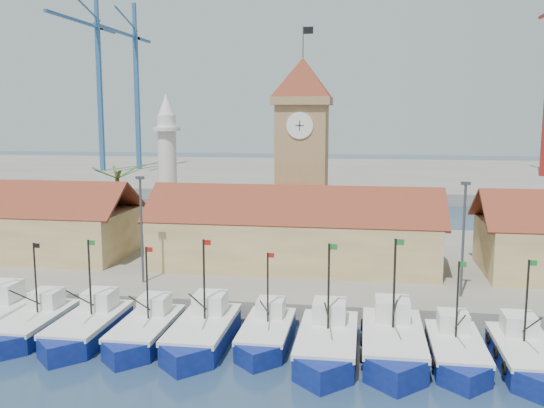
# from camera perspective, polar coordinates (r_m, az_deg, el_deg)

# --- Properties ---
(ground) EXTENTS (400.00, 400.00, 0.00)m
(ground) POSITION_cam_1_polar(r_m,az_deg,el_deg) (39.33, -1.38, -14.96)
(ground) COLOR navy
(ground) RESTS_ON ground
(quay) EXTENTS (140.00, 32.00, 1.50)m
(quay) POSITION_cam_1_polar(r_m,az_deg,el_deg) (61.67, 2.59, -5.48)
(quay) COLOR gray
(quay) RESTS_ON ground
(terminal) EXTENTS (240.00, 80.00, 2.00)m
(terminal) POSITION_cam_1_polar(r_m,az_deg,el_deg) (146.37, 6.28, 2.72)
(terminal) COLOR gray
(terminal) RESTS_ON ground
(boat_1) EXTENTS (3.36, 9.20, 6.96)m
(boat_1) POSITION_cam_1_polar(r_m,az_deg,el_deg) (47.00, -21.67, -10.65)
(boat_1) COLOR navy
(boat_1) RESTS_ON ground
(boat_2) EXTENTS (3.54, 9.71, 7.35)m
(boat_2) POSITION_cam_1_polar(r_m,az_deg,el_deg) (45.01, -17.08, -11.21)
(boat_2) COLOR navy
(boat_2) RESTS_ON ground
(boat_3) EXTENTS (3.37, 9.22, 6.98)m
(boat_3) POSITION_cam_1_polar(r_m,az_deg,el_deg) (43.44, -11.94, -11.80)
(boat_3) COLOR navy
(boat_3) RESTS_ON ground
(boat_4) EXTENTS (3.68, 10.08, 7.63)m
(boat_4) POSITION_cam_1_polar(r_m,az_deg,el_deg) (42.28, -6.66, -12.14)
(boat_4) COLOR navy
(boat_4) RESTS_ON ground
(boat_5) EXTENTS (3.21, 8.80, 6.66)m
(boat_5) POSITION_cam_1_polar(r_m,az_deg,el_deg) (42.14, -0.58, -12.30)
(boat_5) COLOR navy
(boat_5) RESTS_ON ground
(boat_6) EXTENTS (3.76, 10.30, 7.79)m
(boat_6) POSITION_cam_1_polar(r_m,az_deg,el_deg) (40.25, 5.19, -13.18)
(boat_6) COLOR navy
(boat_6) RESTS_ON ground
(boat_7) EXTENTS (3.92, 10.74, 8.12)m
(boat_7) POSITION_cam_1_polar(r_m,az_deg,el_deg) (40.81, 11.33, -12.96)
(boat_7) COLOR navy
(boat_7) RESTS_ON ground
(boat_8) EXTENTS (3.29, 9.02, 6.82)m
(boat_8) POSITION_cam_1_polar(r_m,az_deg,el_deg) (40.96, 17.02, -13.29)
(boat_8) COLOR navy
(boat_8) RESTS_ON ground
(boat_9) EXTENTS (3.45, 9.45, 7.15)m
(boat_9) POSITION_cam_1_polar(r_m,az_deg,el_deg) (41.52, 22.85, -13.25)
(boat_9) COLOR navy
(boat_9) RESTS_ON ground
(hall_center) EXTENTS (27.04, 10.13, 7.61)m
(hall_center) POSITION_cam_1_polar(r_m,az_deg,el_deg) (57.07, 2.17, -3.29)
(hall_center) COLOR #DFC27A
(hall_center) RESTS_ON quay
(clock_tower) EXTENTS (5.80, 5.80, 22.70)m
(clock_tower) POSITION_cam_1_polar(r_m,az_deg,el_deg) (61.94, 2.86, 5.08)
(clock_tower) COLOR #9F8552
(clock_tower) RESTS_ON quay
(minaret) EXTENTS (3.00, 3.00, 16.30)m
(minaret) POSITION_cam_1_polar(r_m,az_deg,el_deg) (67.28, -9.80, 3.34)
(minaret) COLOR silver
(minaret) RESTS_ON quay
(palm_tree) EXTENTS (5.60, 5.03, 8.39)m
(palm_tree) POSITION_cam_1_polar(r_m,az_deg,el_deg) (67.60, -14.28, 0.25)
(palm_tree) COLOR brown
(palm_tree) RESTS_ON quay
(lamp_posts) EXTENTS (80.70, 0.25, 9.03)m
(lamp_posts) POSITION_cam_1_polar(r_m,az_deg,el_deg) (48.74, 1.68, -2.35)
(lamp_posts) COLOR #3F3F44
(lamp_posts) RESTS_ON quay
(crane_blue_far) EXTENTS (1.00, 33.42, 41.59)m
(crane_blue_far) POSITION_cam_1_polar(r_m,az_deg,el_deg) (150.01, -16.22, 11.82)
(crane_blue_far) COLOR #2E5D8E
(crane_blue_far) RESTS_ON terminal
(crane_blue_near) EXTENTS (1.00, 32.36, 39.86)m
(crane_blue_near) POSITION_cam_1_polar(r_m,az_deg,el_deg) (152.88, -12.85, 11.48)
(crane_blue_near) COLOR #2E5D8E
(crane_blue_near) RESTS_ON terminal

